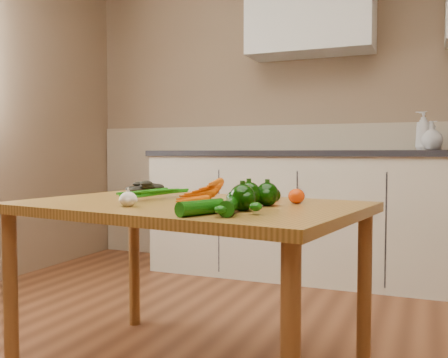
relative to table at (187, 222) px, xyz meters
name	(u,v)px	position (x,y,z in m)	size (l,w,h in m)	color
room	(193,41)	(0.14, -0.23, 0.63)	(4.04, 5.04, 2.64)	brown
counter_run	(349,214)	(0.35, 1.78, -0.16)	(2.84, 0.64, 1.14)	beige
table	(187,222)	(0.00, 0.00, 0.00)	(1.40, 1.01, 0.69)	#A77430
soap_bottle_a	(423,131)	(0.82, 1.89, 0.42)	(0.10, 0.10, 0.26)	silver
soap_bottle_b	(434,138)	(0.89, 1.94, 0.37)	(0.08, 0.08, 0.17)	silver
soap_bottle_c	(431,136)	(0.87, 1.88, 0.38)	(0.15, 0.15, 0.19)	silver
carrot_bunch	(188,193)	(-0.02, 0.04, 0.11)	(0.24, 0.18, 0.06)	#E76105
leafy_greens	(142,184)	(-0.39, 0.29, 0.12)	(0.18, 0.17, 0.09)	black
garlic_bulb	(128,199)	(-0.13, -0.21, 0.10)	(0.06, 0.06, 0.05)	white
pepper_a	(249,194)	(0.27, -0.04, 0.12)	(0.09, 0.09, 0.09)	black
pepper_b	(267,194)	(0.32, 0.01, 0.12)	(0.08, 0.08, 0.08)	black
pepper_c	(242,198)	(0.29, -0.18, 0.12)	(0.09, 0.09, 0.09)	black
tomato_a	(243,195)	(0.20, 0.09, 0.11)	(0.06, 0.06, 0.06)	#970302
tomato_b	(271,194)	(0.29, 0.17, 0.11)	(0.06, 0.06, 0.06)	#E03B05
tomato_c	(296,196)	(0.40, 0.12, 0.11)	(0.06, 0.06, 0.06)	#E03B05
zucchini_a	(229,206)	(0.29, -0.28, 0.10)	(0.05, 0.05, 0.17)	#0B4907
zucchini_b	(201,207)	(0.21, -0.33, 0.10)	(0.05, 0.05, 0.17)	#0B4907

